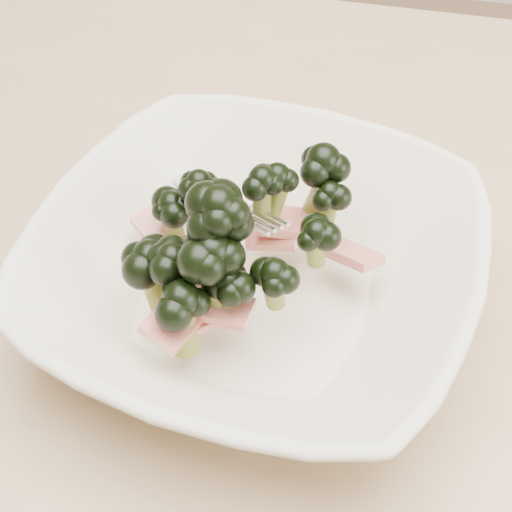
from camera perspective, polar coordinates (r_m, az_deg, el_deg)
name	(u,v)px	position (r m, az deg, el deg)	size (l,w,h in m)	color
dining_table	(314,317)	(0.65, 4.67, -4.85)	(1.20, 0.80, 0.75)	tan
broccoli_dish	(253,265)	(0.49, -0.21, -0.72)	(0.34, 0.34, 0.13)	beige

